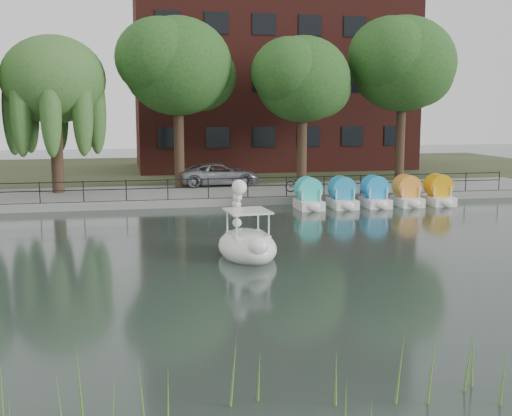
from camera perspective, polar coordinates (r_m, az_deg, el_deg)
name	(u,v)px	position (r m, az deg, el deg)	size (l,w,h in m)	color
ground_plane	(267,272)	(19.21, 0.97, -5.70)	(120.00, 120.00, 0.00)	#323E38
promenade	(202,195)	(34.69, -4.84, 1.18)	(40.00, 6.00, 0.40)	gray
kerb	(209,203)	(31.79, -4.20, 0.49)	(40.00, 0.25, 0.40)	gray
land_strip	(179,170)	(48.53, -6.84, 3.33)	(60.00, 22.00, 0.36)	#47512D
railing	(208,183)	(31.87, -4.27, 2.22)	(32.00, 0.05, 1.00)	black
apartment_building	(271,47)	(49.57, 1.30, 14.13)	(20.00, 10.07, 18.00)	#4C1E16
willow_mid	(53,80)	(35.33, -17.57, 10.78)	(5.32, 5.32, 8.15)	#473323
broadleaf_center	(178,67)	(36.34, -6.98, 12.34)	(6.00, 6.00, 9.25)	#473323
broadleaf_right	(303,80)	(37.07, 4.17, 11.27)	(5.40, 5.40, 8.32)	#473323
broadleaf_far	(403,65)	(40.30, 12.92, 12.32)	(6.30, 6.30, 9.71)	#473323
minivan	(219,173)	(37.04, -3.27, 3.15)	(5.31, 2.44, 1.48)	gray
bicycle	(301,183)	(34.02, 4.04, 2.23)	(1.72, 0.60, 1.00)	gray
swan_boat	(247,240)	(21.06, -0.83, -2.89)	(2.06, 3.06, 2.45)	white
pedal_boat_row	(375,194)	(32.17, 10.52, 1.19)	(7.95, 1.70, 1.40)	white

